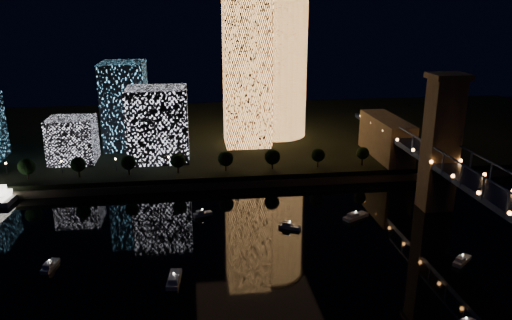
% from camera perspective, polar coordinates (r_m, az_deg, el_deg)
% --- Properties ---
extents(ground, '(520.00, 520.00, 0.00)m').
position_cam_1_polar(ground, '(136.14, 3.75, -15.07)').
color(ground, black).
rests_on(ground, ground).
extents(far_bank, '(420.00, 160.00, 5.00)m').
position_cam_1_polar(far_bank, '(282.28, -2.51, 3.04)').
color(far_bank, black).
rests_on(far_bank, ground).
extents(seawall, '(420.00, 6.00, 3.00)m').
position_cam_1_polar(seawall, '(208.43, -0.59, -2.58)').
color(seawall, '#6B5E4C').
rests_on(seawall, ground).
extents(tower_cylindrical, '(34.00, 34.00, 75.65)m').
position_cam_1_polar(tower_cylindrical, '(263.67, 2.29, 10.96)').
color(tower_cylindrical, '#FFA451').
rests_on(tower_cylindrical, far_bank).
extents(tower_rectangular, '(22.04, 22.04, 70.12)m').
position_cam_1_polar(tower_rectangular, '(245.84, -1.06, 9.81)').
color(tower_rectangular, '#FFA451').
rests_on(tower_rectangular, far_bank).
extents(midrise_blocks, '(105.30, 49.34, 41.16)m').
position_cam_1_polar(midrise_blocks, '(241.87, -17.98, 4.42)').
color(midrise_blocks, white).
rests_on(midrise_blocks, far_bank).
extents(motorboats, '(125.66, 83.49, 2.78)m').
position_cam_1_polar(motorboats, '(145.25, 0.66, -12.38)').
color(motorboats, silver).
rests_on(motorboats, ground).
extents(esplanade_trees, '(166.07, 6.89, 8.94)m').
position_cam_1_polar(esplanade_trees, '(210.25, -10.56, -0.12)').
color(esplanade_trees, black).
rests_on(esplanade_trees, far_bank).
extents(street_lamps, '(132.70, 0.70, 5.65)m').
position_cam_1_polar(street_lamps, '(216.29, -9.96, 0.01)').
color(street_lamps, black).
rests_on(street_lamps, far_bank).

